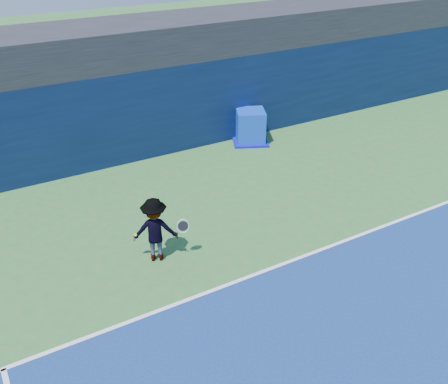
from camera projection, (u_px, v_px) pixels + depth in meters
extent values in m
plane|color=#346D31|center=(322.00, 375.00, 9.04)|extent=(80.00, 80.00, 0.00)
cube|color=white|center=(237.00, 281.00, 11.31)|extent=(24.00, 0.10, 0.01)
cube|color=black|center=(101.00, 45.00, 15.97)|extent=(36.00, 3.00, 1.20)
cube|color=#0A1737|center=(119.00, 116.00, 16.24)|extent=(36.00, 1.00, 3.00)
cube|color=#0E39C6|center=(250.00, 126.00, 17.91)|extent=(1.31, 1.31, 1.18)
cube|color=#0B0E9E|center=(250.00, 140.00, 18.18)|extent=(1.64, 1.64, 0.08)
imported|color=silver|center=(155.00, 230.00, 11.68)|extent=(1.21, 0.98, 1.63)
cylinder|color=black|center=(177.00, 236.00, 11.77)|extent=(0.08, 0.14, 0.26)
torus|color=silver|center=(183.00, 226.00, 11.67)|extent=(0.30, 0.17, 0.29)
cylinder|color=black|center=(183.00, 226.00, 11.67)|extent=(0.25, 0.13, 0.25)
sphere|color=yellow|center=(136.00, 235.00, 11.24)|extent=(0.07, 0.07, 0.07)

